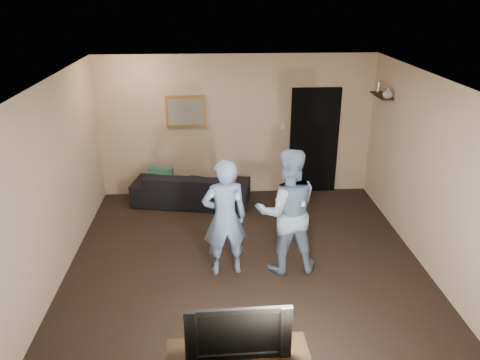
{
  "coord_description": "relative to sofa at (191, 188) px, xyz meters",
  "views": [
    {
      "loc": [
        -0.42,
        -5.76,
        3.66
      ],
      "look_at": [
        -0.06,
        0.3,
        1.15
      ],
      "focal_mm": 35.0,
      "sensor_mm": 36.0,
      "label": 1
    }
  ],
  "objects": [
    {
      "name": "wii_player_left",
      "position": [
        0.54,
        -2.26,
        0.52
      ],
      "size": [
        0.65,
        0.53,
        1.65
      ],
      "color": "#6E8BBE",
      "rests_on": "ground"
    },
    {
      "name": "throw_pillow",
      "position": [
        -0.53,
        0.0,
        0.18
      ],
      "size": [
        0.46,
        0.23,
        0.44
      ],
      "primitive_type": "cube",
      "rotation": [
        0.0,
        0.0,
        -0.2
      ],
      "color": "#184938",
      "rests_on": "sofa"
    },
    {
      "name": "doorway",
      "position": [
        2.29,
        0.43,
        0.7
      ],
      "size": [
        0.9,
        0.06,
        2.0
      ],
      "primitive_type": "cube",
      "color": "black",
      "rests_on": "ground"
    },
    {
      "name": "wall_left",
      "position": [
        -1.66,
        -2.04,
        1.0
      ],
      "size": [
        0.04,
        5.0,
        2.6
      ],
      "primitive_type": "cube",
      "color": "tan",
      "rests_on": "ground"
    },
    {
      "name": "sofa",
      "position": [
        0.0,
        0.0,
        0.0
      ],
      "size": [
        2.18,
        1.18,
        0.6
      ],
      "primitive_type": "imported",
      "rotation": [
        0.0,
        0.0,
        2.96
      ],
      "color": "black",
      "rests_on": "ground"
    },
    {
      "name": "painting_frame",
      "position": [
        -0.06,
        0.44,
        1.3
      ],
      "size": [
        0.72,
        0.05,
        0.57
      ],
      "primitive_type": "cube",
      "color": "olive",
      "rests_on": "wall_back"
    },
    {
      "name": "wall_front",
      "position": [
        0.84,
        -4.54,
        1.0
      ],
      "size": [
        5.0,
        0.04,
        2.6
      ],
      "primitive_type": "cube",
      "color": "tan",
      "rests_on": "ground"
    },
    {
      "name": "painting_canvas",
      "position": [
        -0.06,
        0.41,
        1.3
      ],
      "size": [
        0.62,
        0.01,
        0.47
      ],
      "primitive_type": "cube",
      "color": "slate",
      "rests_on": "painting_frame"
    },
    {
      "name": "ground",
      "position": [
        0.84,
        -2.04,
        -0.3
      ],
      "size": [
        5.0,
        5.0,
        0.0
      ],
      "primitive_type": "plane",
      "color": "black",
      "rests_on": "ground"
    },
    {
      "name": "wall_shelf",
      "position": [
        3.23,
        -0.24,
        1.69
      ],
      "size": [
        0.2,
        0.6,
        0.03
      ],
      "primitive_type": "cube",
      "color": "black",
      "rests_on": "wall_right"
    },
    {
      "name": "shelf_figurine",
      "position": [
        3.23,
        -0.04,
        1.79
      ],
      "size": [
        0.06,
        0.06,
        0.18
      ],
      "primitive_type": "cylinder",
      "color": "silver",
      "rests_on": "wall_shelf"
    },
    {
      "name": "ceiling",
      "position": [
        0.84,
        -2.04,
        2.3
      ],
      "size": [
        5.0,
        5.0,
        0.04
      ],
      "primitive_type": "cube",
      "color": "silver",
      "rests_on": "wall_back"
    },
    {
      "name": "television",
      "position": [
        0.6,
        -4.35,
        0.47
      ],
      "size": [
        0.97,
        0.15,
        0.56
      ],
      "primitive_type": "imported",
      "rotation": [
        0.0,
        0.0,
        0.02
      ],
      "color": "black",
      "rests_on": "tv_console"
    },
    {
      "name": "wall_right",
      "position": [
        3.34,
        -2.04,
        1.0
      ],
      "size": [
        0.04,
        5.0,
        2.6
      ],
      "primitive_type": "cube",
      "color": "tan",
      "rests_on": "ground"
    },
    {
      "name": "wii_player_right",
      "position": [
        1.38,
        -2.23,
        0.58
      ],
      "size": [
        0.89,
        0.71,
        1.77
      ],
      "color": "#7F99B9",
      "rests_on": "ground"
    },
    {
      "name": "light_switch",
      "position": [
        1.69,
        0.44,
        1.0
      ],
      "size": [
        0.08,
        0.02,
        0.12
      ],
      "primitive_type": "cube",
      "color": "silver",
      "rests_on": "wall_back"
    },
    {
      "name": "wall_back",
      "position": [
        0.84,
        0.46,
        1.0
      ],
      "size": [
        5.0,
        0.04,
        2.6
      ],
      "primitive_type": "cube",
      "color": "tan",
      "rests_on": "ground"
    },
    {
      "name": "shelf_vase",
      "position": [
        3.23,
        -0.49,
        1.79
      ],
      "size": [
        0.2,
        0.2,
        0.17
      ],
      "primitive_type": "imported",
      "rotation": [
        0.0,
        0.0,
        0.3
      ],
      "color": "#B8B8BD",
      "rests_on": "wall_shelf"
    }
  ]
}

